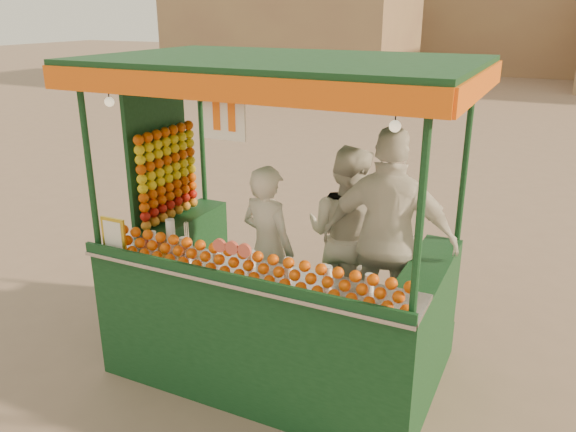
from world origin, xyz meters
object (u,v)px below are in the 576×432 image
at_px(vendor_left, 268,249).
at_px(vendor_right, 389,241).
at_px(juice_cart, 268,279).
at_px(vendor_middle, 347,235).

bearing_deg(vendor_left, vendor_right, -155.31).
bearing_deg(vendor_right, juice_cart, 14.87).
bearing_deg(vendor_middle, vendor_left, 45.63).
xyz_separation_m(vendor_middle, vendor_right, (0.48, -0.28, 0.13)).
xyz_separation_m(juice_cart, vendor_middle, (0.48, 0.66, 0.26)).
bearing_deg(vendor_left, juice_cart, 131.34).
bearing_deg(juice_cart, vendor_right, 21.63).
relative_size(juice_cart, vendor_right, 1.58).
height_order(vendor_middle, vendor_right, vendor_right).
relative_size(juice_cart, vendor_left, 1.97).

